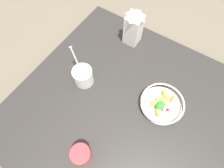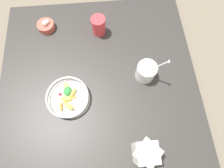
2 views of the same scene
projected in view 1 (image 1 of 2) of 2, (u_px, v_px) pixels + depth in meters
name	position (u px, v px, depth m)	size (l,w,h in m)	color
ground_plane	(123.00, 108.00, 1.02)	(6.00, 6.00, 0.00)	#665B4C
countertop	(123.00, 107.00, 1.00)	(1.18, 1.18, 0.04)	#2D2B28
fruit_bowl	(162.00, 104.00, 0.95)	(0.24, 0.24, 0.07)	silver
milk_carton	(134.00, 26.00, 1.08)	(0.09, 0.09, 0.26)	silver
yogurt_tub	(83.00, 76.00, 1.00)	(0.11, 0.14, 0.24)	white
drinking_cup	(82.00, 155.00, 0.81)	(0.09, 0.09, 0.12)	#DB383D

